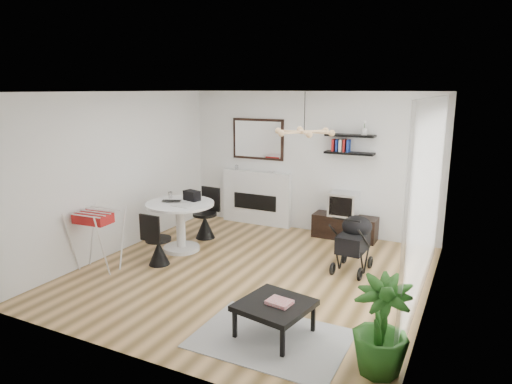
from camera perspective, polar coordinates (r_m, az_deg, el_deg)
The scene contains 25 objects.
floor at distance 7.02m, azimuth -0.69°, elevation -10.19°, with size 5.00×5.00×0.00m, color brown.
ceiling at distance 6.47m, azimuth -0.76°, elevation 12.42°, with size 5.00×5.00×0.00m, color white.
wall_back at distance 8.87m, azimuth 6.69°, elevation 3.68°, with size 5.00×5.00×0.00m, color white.
wall_left at distance 8.05m, azimuth -16.77°, elevation 2.28°, with size 5.00×5.00×0.00m, color white.
wall_right at distance 5.93m, azimuth 21.30°, elevation -1.67°, with size 5.00×5.00×0.00m, color white.
sheer_curtain at distance 6.14m, azimuth 20.55°, elevation -1.15°, with size 0.04×3.60×2.60m, color white.
fireplace at distance 9.35m, azimuth 0.08°, elevation 0.09°, with size 1.50×0.17×2.16m.
shelf_lower at distance 8.48m, azimuth 11.59°, elevation 4.79°, with size 0.90×0.25×0.04m, color black.
shelf_upper at distance 8.44m, azimuth 11.69°, elevation 6.94°, with size 0.90×0.25×0.04m, color black.
pendant_lamp at distance 6.49m, azimuth 6.04°, elevation 7.48°, with size 0.90×0.90×0.10m, color tan, non-canonical shape.
tv_console at distance 8.69m, azimuth 11.04°, elevation -4.32°, with size 1.18×0.41×0.44m, color black.
crt_tv at distance 8.58m, azimuth 10.90°, elevation -1.49°, with size 0.50×0.44×0.44m.
dining_table at distance 7.93m, azimuth -9.42°, elevation -3.35°, with size 1.16×1.16×0.85m.
laptop at distance 7.89m, azimuth -10.62°, elevation -1.22°, with size 0.33×0.21×0.03m, color black.
black_bag at distance 7.97m, azimuth -8.02°, elevation -0.44°, with size 0.28×0.17×0.17m, color black.
newspaper at distance 7.65m, azimuth -8.97°, elevation -1.65°, with size 0.34×0.28×0.01m, color white.
drinking_glass at distance 8.20m, azimuth -10.66°, elevation -0.37°, with size 0.07×0.07×0.11m, color white.
chair_far at distance 8.61m, azimuth -6.31°, elevation -3.79°, with size 0.45×0.46×0.94m.
chair_near at distance 7.44m, azimuth -12.16°, elevation -6.91°, with size 0.41×0.41×0.86m.
drying_rack at distance 7.42m, azimuth -19.23°, elevation -5.56°, with size 0.67×0.63×0.95m.
stroller at distance 7.19m, azimuth 12.12°, elevation -6.50°, with size 0.51×0.79×0.94m.
rug at distance 5.37m, azimuth 1.85°, elevation -17.84°, with size 1.68×1.21×0.01m, color #A3A3A3.
coffee_table at distance 5.29m, azimuth 2.35°, elevation -14.09°, with size 0.87×0.87×0.38m.
magazines at distance 5.24m, azimuth 2.94°, elevation -13.58°, with size 0.27×0.21×0.04m, color #CB323B.
potted_plant at distance 4.76m, azimuth 15.34°, elevation -15.86°, with size 0.56×0.56×0.99m, color #205418.
Camera 1 is at (2.96, -5.75, 2.74)m, focal length 32.00 mm.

